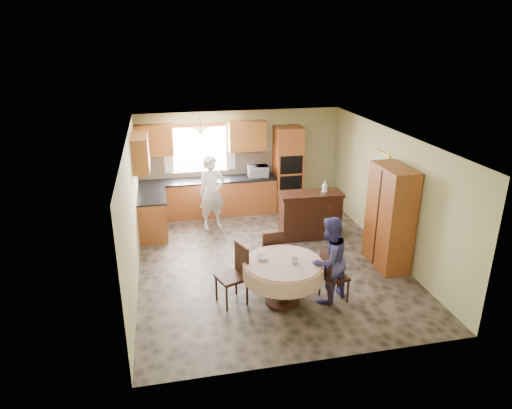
{
  "coord_description": "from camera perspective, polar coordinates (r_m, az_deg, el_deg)",
  "views": [
    {
      "loc": [
        -1.92,
        -7.85,
        4.27
      ],
      "look_at": [
        -0.17,
        0.3,
        1.1
      ],
      "focal_mm": 32.0,
      "sensor_mm": 36.0,
      "label": 1
    }
  ],
  "objects": [
    {
      "name": "sideboard",
      "position": [
        10.04,
        6.76,
        -1.48
      ],
      "size": [
        1.38,
        0.61,
        0.97
      ],
      "primitive_type": "cube",
      "rotation": [
        0.0,
        0.0,
        -0.04
      ],
      "color": "#37180F",
      "rests_on": "floor"
    },
    {
      "name": "wall_cab_right",
      "position": [
        11.13,
        -1.11,
        8.57
      ],
      "size": [
        0.9,
        0.33,
        0.72
      ],
      "primitive_type": "cube",
      "color": "#B45D2D",
      "rests_on": "wall_back"
    },
    {
      "name": "wall_back",
      "position": [
        11.42,
        -1.99,
        5.47
      ],
      "size": [
        5.0,
        0.02,
        2.5
      ],
      "primitive_type": "cube",
      "color": "tan",
      "rests_on": "floor"
    },
    {
      "name": "window",
      "position": [
        11.19,
        -7.08,
        6.85
      ],
      "size": [
        1.4,
        0.03,
        1.1
      ],
      "primitive_type": "cube",
      "color": "white",
      "rests_on": "wall_back"
    },
    {
      "name": "person_dining",
      "position": [
        7.65,
        9.09,
        -6.87
      ],
      "size": [
        0.91,
        0.85,
        1.5
      ],
      "primitive_type": "imported",
      "rotation": [
        0.0,
        0.0,
        3.64
      ],
      "color": "#3C3A7F",
      "rests_on": "floor"
    },
    {
      "name": "base_cab_back",
      "position": [
        11.27,
        -5.93,
        0.83
      ],
      "size": [
        3.3,
        0.6,
        0.88
      ],
      "primitive_type": "cube",
      "color": "#AB5B2D",
      "rests_on": "floor"
    },
    {
      "name": "chair_left",
      "position": [
        7.61,
        -2.55,
        -8.33
      ],
      "size": [
        0.56,
        0.56,
        1.02
      ],
      "rotation": [
        0.0,
        0.0,
        -1.24
      ],
      "color": "#37180F",
      "rests_on": "floor"
    },
    {
      "name": "curtain_right",
      "position": [
        11.21,
        -3.22,
        7.27
      ],
      "size": [
        0.22,
        0.02,
        1.15
      ],
      "primitive_type": "cube",
      "color": "white",
      "rests_on": "wall_back"
    },
    {
      "name": "floor",
      "position": [
        9.14,
        1.47,
        -7.05
      ],
      "size": [
        5.0,
        6.0,
        0.01
      ],
      "primitive_type": "cube",
      "color": "brown",
      "rests_on": "ground"
    },
    {
      "name": "bowl_table",
      "position": [
        7.54,
        0.84,
        -6.69
      ],
      "size": [
        0.2,
        0.2,
        0.06
      ],
      "primitive_type": "imported",
      "rotation": [
        0.0,
        0.0,
        -0.03
      ],
      "color": "#B2B2B2",
      "rests_on": "dining_table"
    },
    {
      "name": "framed_picture",
      "position": [
        9.67,
        15.43,
        4.95
      ],
      "size": [
        0.06,
        0.58,
        0.48
      ],
      "color": "yellow",
      "rests_on": "wall_right"
    },
    {
      "name": "pendant",
      "position": [
        10.61,
        -6.95,
        8.97
      ],
      "size": [
        0.36,
        0.36,
        0.18
      ],
      "primitive_type": "cone",
      "rotation": [
        3.14,
        0.0,
        0.0
      ],
      "color": "beige",
      "rests_on": "ceiling"
    },
    {
      "name": "wall_right",
      "position": [
        9.5,
        16.38,
        1.4
      ],
      "size": [
        0.02,
        6.0,
        2.5
      ],
      "primitive_type": "cube",
      "color": "tan",
      "rests_on": "floor"
    },
    {
      "name": "cupboard",
      "position": [
        8.96,
        16.4,
        -1.54
      ],
      "size": [
        0.52,
        1.04,
        1.98
      ],
      "primitive_type": "cube",
      "color": "#AB5B2D",
      "rests_on": "floor"
    },
    {
      "name": "chair_right",
      "position": [
        7.77,
        9.32,
        -8.41
      ],
      "size": [
        0.45,
        0.45,
        0.93
      ],
      "rotation": [
        0.0,
        0.0,
        1.69
      ],
      "color": "#37180F",
      "rests_on": "floor"
    },
    {
      "name": "dining_table",
      "position": [
        7.58,
        3.41,
        -8.26
      ],
      "size": [
        1.33,
        1.33,
        0.76
      ],
      "color": "#37180F",
      "rests_on": "floor"
    },
    {
      "name": "ceiling",
      "position": [
        8.27,
        1.63,
        8.45
      ],
      "size": [
        5.0,
        6.0,
        0.01
      ],
      "primitive_type": "cube",
      "color": "white",
      "rests_on": "wall_back"
    },
    {
      "name": "bottle_sideboard",
      "position": [
        9.92,
        8.58,
        2.1
      ],
      "size": [
        0.15,
        0.15,
        0.31
      ],
      "primitive_type": "imported",
      "rotation": [
        0.0,
        0.0,
        -0.33
      ],
      "color": "silver",
      "rests_on": "sideboard"
    },
    {
      "name": "space_heater",
      "position": [
        10.39,
        8.49,
        -2.01
      ],
      "size": [
        0.47,
        0.38,
        0.56
      ],
      "primitive_type": "cube",
      "rotation": [
        0.0,
        0.0,
        -0.28
      ],
      "color": "black",
      "rests_on": "floor"
    },
    {
      "name": "curtain_left",
      "position": [
        11.09,
        -10.95,
        6.77
      ],
      "size": [
        0.22,
        0.02,
        1.15
      ],
      "primitive_type": "cube",
      "color": "white",
      "rests_on": "wall_back"
    },
    {
      "name": "cup_table",
      "position": [
        7.44,
        4.83,
        -7.01
      ],
      "size": [
        0.13,
        0.13,
        0.09
      ],
      "primitive_type": "imported",
      "rotation": [
        0.0,
        0.0,
        -0.15
      ],
      "color": "#B2B2B2",
      "rests_on": "dining_table"
    },
    {
      "name": "counter_left",
      "position": [
        10.22,
        -12.98,
        1.01
      ],
      "size": [
        0.64,
        1.2,
        0.04
      ],
      "primitive_type": "cube",
      "color": "black",
      "rests_on": "base_cab_left"
    },
    {
      "name": "microwave",
      "position": [
        11.21,
        0.23,
        4.16
      ],
      "size": [
        0.5,
        0.35,
        0.27
      ],
      "primitive_type": "imported",
      "rotation": [
        0.0,
        0.0,
        -0.02
      ],
      "color": "silver",
      "rests_on": "counter_back"
    },
    {
      "name": "backsplash",
      "position": [
        11.32,
        -6.23,
        4.85
      ],
      "size": [
        3.3,
        0.02,
        0.55
      ],
      "primitive_type": "cube",
      "color": "#CBAE8F",
      "rests_on": "wall_back"
    },
    {
      "name": "person_sink",
      "position": [
        10.37,
        -5.53,
        1.46
      ],
      "size": [
        0.71,
        0.56,
        1.7
      ],
      "primitive_type": "imported",
      "rotation": [
        0.0,
        0.0,
        0.26
      ],
      "color": "silver",
      "rests_on": "floor"
    },
    {
      "name": "wall_front",
      "position": [
        6.02,
        8.33,
        -9.51
      ],
      "size": [
        5.0,
        0.02,
        2.5
      ],
      "primitive_type": "cube",
      "color": "tan",
      "rests_on": "floor"
    },
    {
      "name": "wall_cab_side",
      "position": [
        9.94,
        -14.23,
        6.44
      ],
      "size": [
        0.33,
        1.2,
        0.72
      ],
      "primitive_type": "cube",
      "color": "#B45D2D",
      "rests_on": "wall_left"
    },
    {
      "name": "oven_lower",
      "position": [
        11.24,
        4.4,
        2.5
      ],
      "size": [
        0.56,
        0.01,
        0.45
      ],
      "primitive_type": "cube",
      "color": "black",
      "rests_on": "oven_tower"
    },
    {
      "name": "chair_back",
      "position": [
        8.33,
        1.88,
        -5.91
      ],
      "size": [
        0.45,
        0.45,
        0.95
      ],
      "rotation": [
        0.0,
        0.0,
        3.24
      ],
      "color": "#37180F",
      "rests_on": "floor"
    },
    {
      "name": "wall_left",
      "position": [
        8.43,
        -15.22,
        -0.95
      ],
      "size": [
        0.02,
        6.0,
        2.5
      ],
      "primitive_type": "cube",
      "color": "tan",
      "rests_on": "floor"
    },
    {
      "name": "wall_cab_left",
      "position": [
        10.94,
        -12.61,
        7.86
      ],
      "size": [
        0.85,
        0.33,
        0.72
      ],
      "primitive_type": "cube",
      "color": "#B45D2D",
      "rests_on": "wall_back"
    },
    {
      "name": "oven_upper",
      "position": [
        11.09,
        4.47,
        4.95
      ],
      "size": [
        0.56,
        0.01,
        0.45
      ],
      "primitive_type": "cube",
      "color": "black",
      "rests_on": "oven_tower"
    },
    {
      "name": "bowl_sideboard",
      "position": [
        9.78,
        5.4,
        1.15
      ],
      "size": [
        0.25,
        0.25,
        0.05
      ],
      "primitive_type": "imported",
      "rotation": [
        0.0,
        0.0,
        0.39
      ],
      "color": "#B2B2B2",
      "rests_on": "sideboard"
    },
    {
      "name": "oven_tower",
      "position": [
        11.43,
        4.0,
        4.46
      ],
      "size": [
        0.66,
        0.62,
        2.12
      ],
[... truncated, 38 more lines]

